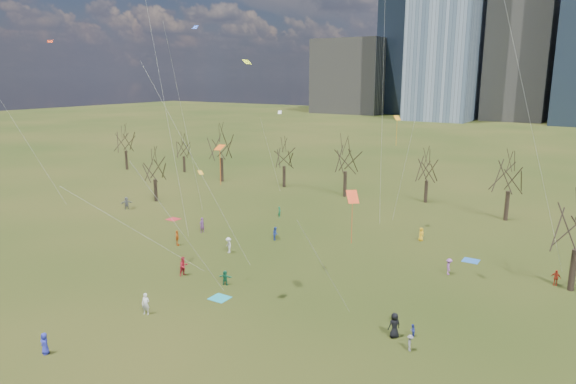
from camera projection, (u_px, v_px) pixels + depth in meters
The scene contains 23 objects.
ground at pixel (214, 297), 44.36m from camera, with size 500.00×500.00×0.00m, color black.
downtown_skyline at pixel (540, 24), 210.83m from camera, with size 212.50×78.00×118.00m.
bare_tree_row at pixel (381, 165), 73.78m from camera, with size 113.04×29.80×9.50m.
blanket_teal at pixel (220, 298), 44.10m from camera, with size 1.60×1.50×0.03m, color teal.
blanket_navy at pixel (471, 261), 52.99m from camera, with size 1.60×1.50×0.03m, color #255DB1.
blanket_crimson at pixel (173, 219), 68.20m from camera, with size 1.60×1.50×0.03m, color #B2232A.
person_0 at pixel (45, 343), 35.16m from camera, with size 0.76×0.49×1.55m, color #262CA8.
person_1 at pixel (146, 304), 40.98m from camera, with size 0.65×0.43×1.78m, color silver.
person_2 at pixel (184, 266), 48.93m from camera, with size 0.91×0.71×1.88m, color #AC1827.
person_3 at pixel (410, 343), 35.60m from camera, with size 0.76×0.44×1.18m, color slate.
person_4 at pixel (177, 238), 57.55m from camera, with size 1.02×0.43×1.75m, color #D66017.
person_5 at pixel (225, 278), 46.79m from camera, with size 1.28×0.41×1.38m, color #176747.
person_6 at pixel (394, 325), 37.34m from camera, with size 0.93×0.61×1.90m, color black.
person_7 at pixel (202, 225), 62.37m from camera, with size 0.68×0.45×1.86m, color #7F468C.
person_8 at pixel (412, 330), 37.57m from camera, with size 0.46×0.36×0.95m, color #2733AB.
person_9 at pixel (229, 245), 55.20m from camera, with size 1.11×0.64×1.72m, color silver.
person_10 at pixel (556, 278), 46.66m from camera, with size 0.86×0.36×1.47m, color #AF2D19.
person_11 at pixel (127, 203), 73.12m from camera, with size 1.65×0.53×1.78m, color slate.
person_12 at pixel (421, 234), 59.19m from camera, with size 0.77×0.50×1.58m, color yellow.
person_13 at pixel (280, 212), 69.06m from camera, with size 0.53×0.35×1.46m, color #1A7849.
person_14 at pixel (276, 233), 59.58m from camera, with size 0.76×0.59×1.56m, color #263FA5.
person_15 at pixel (449, 267), 49.21m from camera, with size 1.03×0.59×1.60m, color #8C4C99.
kites_airborne at pixel (295, 139), 50.14m from camera, with size 71.83×42.35×30.73m.
Camera 1 is at (27.32, -31.52, 18.75)m, focal length 32.00 mm.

